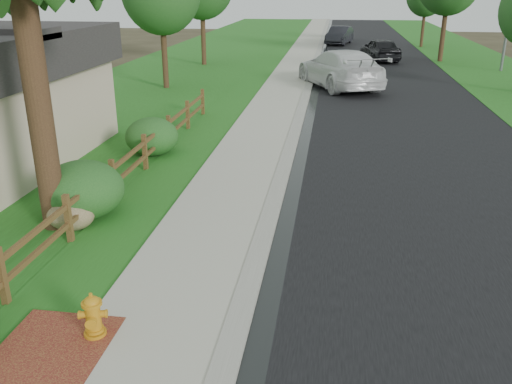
% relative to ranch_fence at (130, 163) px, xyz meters
% --- Properties ---
extents(ground, '(120.00, 120.00, 0.00)m').
position_rel_ranch_fence_xyz_m(ground, '(3.60, -6.40, -0.62)').
color(ground, '#322C1B').
extents(road, '(8.00, 90.00, 0.02)m').
position_rel_ranch_fence_xyz_m(road, '(8.20, 28.60, -0.61)').
color(road, black).
rests_on(road, ground).
extents(curb, '(0.40, 90.00, 0.12)m').
position_rel_ranch_fence_xyz_m(curb, '(4.00, 28.60, -0.56)').
color(curb, gray).
rests_on(curb, ground).
extents(wet_gutter, '(0.50, 90.00, 0.00)m').
position_rel_ranch_fence_xyz_m(wet_gutter, '(4.35, 28.60, -0.60)').
color(wet_gutter, black).
rests_on(wet_gutter, road).
extents(sidewalk, '(2.20, 90.00, 0.10)m').
position_rel_ranch_fence_xyz_m(sidewalk, '(2.70, 28.60, -0.57)').
color(sidewalk, '#B1AE9A').
rests_on(sidewalk, ground).
extents(grass_strip, '(1.60, 90.00, 0.06)m').
position_rel_ranch_fence_xyz_m(grass_strip, '(0.80, 28.60, -0.59)').
color(grass_strip, '#235919').
rests_on(grass_strip, ground).
extents(lawn_near, '(9.00, 90.00, 0.04)m').
position_rel_ranch_fence_xyz_m(lawn_near, '(-4.40, 28.60, -0.60)').
color(lawn_near, '#235919').
rests_on(lawn_near, ground).
extents(verge_far, '(6.00, 90.00, 0.04)m').
position_rel_ranch_fence_xyz_m(verge_far, '(15.10, 28.60, -0.60)').
color(verge_far, '#235919').
rests_on(verge_far, ground).
extents(brick_patch, '(1.60, 2.40, 0.11)m').
position_rel_ranch_fence_xyz_m(brick_patch, '(1.40, -7.40, -0.56)').
color(brick_patch, maroon).
rests_on(brick_patch, ground).
extents(ranch_fence, '(0.12, 16.92, 1.10)m').
position_rel_ranch_fence_xyz_m(ranch_fence, '(0.00, 0.00, 0.00)').
color(ranch_fence, '#442F16').
rests_on(ranch_fence, ground).
extents(fire_hydrant, '(0.48, 0.39, 0.73)m').
position_rel_ranch_fence_xyz_m(fire_hydrant, '(1.90, -6.70, -0.18)').
color(fire_hydrant, '#BF9016').
rests_on(fire_hydrant, sidewalk).
extents(white_suv, '(5.15, 7.24, 1.95)m').
position_rel_ranch_fence_xyz_m(white_suv, '(5.60, 15.75, 0.38)').
color(white_suv, silver).
rests_on(white_suv, road).
extents(dark_car_mid, '(2.92, 4.96, 1.59)m').
position_rel_ranch_fence_xyz_m(dark_car_mid, '(8.41, 26.67, 0.20)').
color(dark_car_mid, black).
rests_on(dark_car_mid, road).
extents(dark_car_far, '(2.62, 4.94, 1.55)m').
position_rel_ranch_fence_xyz_m(dark_car_far, '(5.60, 37.65, 0.18)').
color(dark_car_far, black).
rests_on(dark_car_far, road).
extents(boulder, '(1.24, 1.04, 0.72)m').
position_rel_ranch_fence_xyz_m(boulder, '(-0.30, -2.94, -0.26)').
color(boulder, olive).
rests_on(boulder, ground).
extents(shrub_b, '(2.53, 2.53, 1.35)m').
position_rel_ranch_fence_xyz_m(shrub_b, '(-0.31, -2.24, 0.06)').
color(shrub_b, '#1B4D1C').
rests_on(shrub_b, ground).
extents(shrub_c, '(2.11, 2.11, 1.21)m').
position_rel_ranch_fence_xyz_m(shrub_c, '(-0.30, 2.74, -0.01)').
color(shrub_c, '#1B4D1C').
rests_on(shrub_c, ground).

